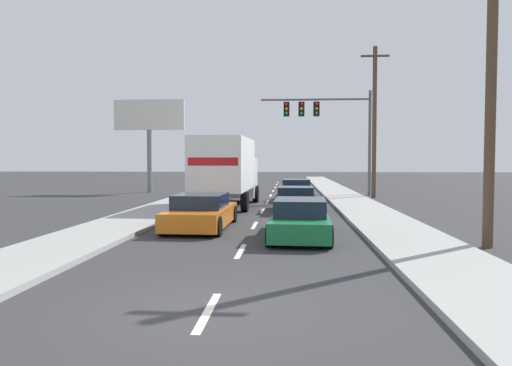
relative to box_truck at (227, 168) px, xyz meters
name	(u,v)px	position (x,y,z in m)	size (l,w,h in m)	color
ground_plane	(271,196)	(1.91, 8.24, -1.99)	(140.00, 140.00, 0.00)	#333335
sidewalk_right	(351,201)	(6.73, 3.24, -1.92)	(2.53, 80.00, 0.14)	#9E9E99
sidewalk_left	(185,200)	(-2.90, 3.24, -1.92)	(2.53, 80.00, 0.14)	#9E9E99
lane_markings	(267,202)	(1.91, 3.25, -1.98)	(0.14, 52.00, 0.01)	silver
box_truck	(227,168)	(0.00, 0.00, 0.00)	(2.82, 8.02, 3.49)	white
car_orange	(201,212)	(0.10, -7.64, -1.42)	(2.08, 4.67, 1.22)	orange
car_blue	(296,191)	(3.61, 4.20, -1.39)	(1.99, 4.11, 1.28)	#1E389E
car_black	(296,200)	(3.49, -1.82, -1.45)	(2.02, 4.13, 1.16)	black
car_green	(300,220)	(3.53, -9.39, -1.43)	(1.98, 4.69, 1.21)	#196B38
traffic_signal_mast	(320,116)	(5.27, 8.56, 3.42)	(7.50, 0.69, 7.14)	#595B56
utility_pole_near	(491,72)	(8.61, -10.75, 2.77)	(1.80, 0.28, 9.23)	brown
utility_pole_mid	(374,120)	(8.61, 6.82, 2.98)	(1.80, 0.28, 9.65)	brown
roadside_billboard	(149,124)	(-7.31, 10.82, 3.13)	(5.33, 0.36, 6.95)	slate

